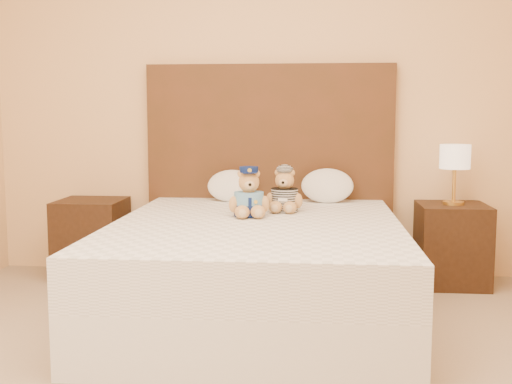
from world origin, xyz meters
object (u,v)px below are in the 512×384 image
teddy_police (249,192)px  pillow_right (327,184)px  nightstand_left (92,238)px  teddy_prisoner (285,190)px  nightstand_right (452,245)px  lamp (455,160)px  bed (257,269)px  pillow_left (231,184)px

teddy_police → pillow_right: teddy_police is taller
nightstand_left → teddy_prisoner: size_ratio=2.04×
nightstand_right → pillow_right: bearing=178.0°
lamp → teddy_prisoner: lamp is taller
bed → pillow_left: bearing=106.8°
nightstand_right → teddy_prisoner: 1.26m
teddy_police → nightstand_right: bearing=15.3°
nightstand_left → nightstand_right: bearing=0.0°
bed → pillow_left: size_ratio=5.99×
nightstand_right → teddy_prisoner: size_ratio=2.04×
teddy_prisoner → bed: bearing=-104.5°
teddy_prisoner → nightstand_right: bearing=26.3°
nightstand_right → bed: bearing=-147.4°
lamp → pillow_right: lamp is taller
bed → pillow_left: (-0.25, 0.83, 0.39)m
lamp → teddy_prisoner: (-1.11, -0.42, -0.16)m
lamp → teddy_police: (-1.31, -0.63, -0.15)m
nightstand_left → nightstand_right: (2.50, 0.00, 0.00)m
nightstand_right → pillow_left: size_ratio=1.65×
bed → teddy_police: 0.46m
nightstand_left → teddy_police: bearing=-28.0°
nightstand_left → nightstand_right: same height
lamp → nightstand_left: bearing=180.0°
nightstand_right → nightstand_left: bearing=180.0°
nightstand_left → pillow_left: 1.07m
teddy_police → pillow_right: bearing=44.0°
bed → nightstand_right: bearing=32.6°
pillow_left → pillow_right: size_ratio=0.94×
teddy_prisoner → pillow_left: size_ratio=0.81×
lamp → pillow_left: (-1.50, 0.03, -0.18)m
bed → nightstand_right: same height
nightstand_left → teddy_prisoner: bearing=-16.9°
nightstand_right → pillow_right: 0.93m
bed → nightstand_left: size_ratio=3.64×
nightstand_left → teddy_prisoner: teddy_prisoner is taller
bed → lamp: (1.25, 0.80, 0.57)m
nightstand_right → teddy_prisoner: bearing=-159.3°
nightstand_left → nightstand_right: 2.50m
pillow_right → nightstand_right: bearing=-2.0°
lamp → teddy_prisoner: size_ratio=1.48×
nightstand_right → pillow_right: (-0.84, 0.03, 0.40)m
nightstand_right → lamp: size_ratio=1.38×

